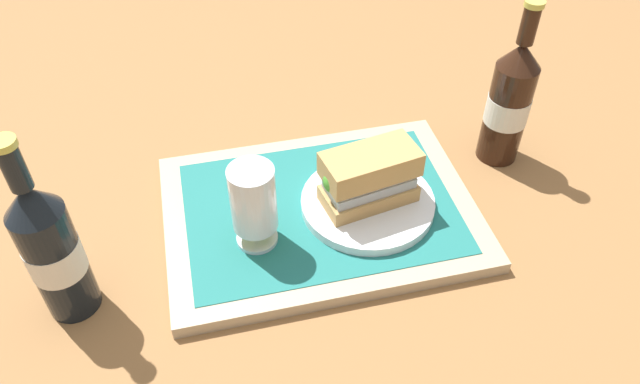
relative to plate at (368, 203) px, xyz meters
name	(u,v)px	position (x,y,z in m)	size (l,w,h in m)	color
ground_plane	(320,217)	(0.07, -0.02, -0.03)	(3.00, 3.00, 0.00)	olive
tray	(320,212)	(0.07, -0.02, -0.02)	(0.44, 0.32, 0.02)	tan
placemat	(320,207)	(0.07, -0.02, -0.01)	(0.38, 0.27, 0.00)	#1E6B66
plate	(368,203)	(0.00, 0.00, 0.00)	(0.19, 0.19, 0.01)	white
sandwich	(367,177)	(0.00, 0.00, 0.05)	(0.14, 0.09, 0.08)	tan
beer_glass	(254,204)	(0.16, 0.03, 0.06)	(0.06, 0.06, 0.12)	silver
beer_bottle	(52,249)	(0.40, 0.06, 0.08)	(0.07, 0.07, 0.27)	black
second_bottle	(509,101)	(-0.24, -0.09, 0.08)	(0.07, 0.07, 0.27)	black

